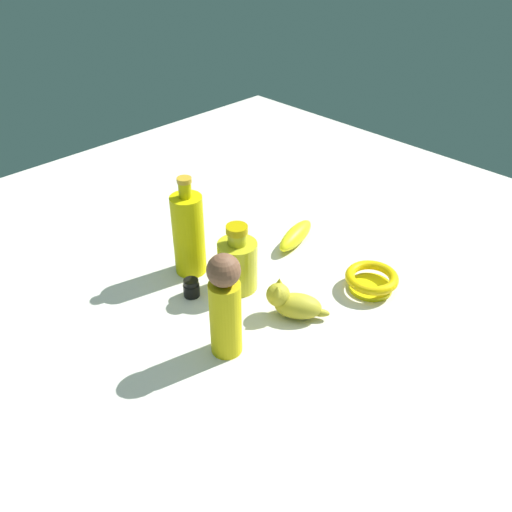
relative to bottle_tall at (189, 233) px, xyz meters
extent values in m
plane|color=silver|center=(-0.16, -0.07, -0.11)|extent=(2.00, 2.00, 0.00)
cylinder|color=#D2C606|center=(0.00, 0.00, 0.00)|extent=(0.08, 0.08, 0.21)
cylinder|color=#D2C606|center=(0.00, 0.00, 0.12)|extent=(0.03, 0.03, 0.04)
cylinder|color=gold|center=(0.00, 0.00, 0.14)|extent=(0.03, 0.03, 0.01)
cylinder|color=yellow|center=(-0.36, -0.26, -0.10)|extent=(0.10, 0.10, 0.01)
torus|color=yellow|center=(-0.36, -0.26, -0.07)|extent=(0.13, 0.13, 0.02)
ellipsoid|color=gold|center=(-0.30, -0.06, -0.08)|extent=(0.12, 0.11, 0.06)
sphere|color=gold|center=(-0.27, -0.03, -0.05)|extent=(0.05, 0.05, 0.05)
cone|color=gold|center=(-0.28, -0.02, -0.03)|extent=(0.02, 0.02, 0.02)
cone|color=gold|center=(-0.26, -0.04, -0.03)|extent=(0.02, 0.02, 0.02)
ellipsoid|color=gold|center=(-0.34, -0.09, -0.09)|extent=(0.05, 0.04, 0.02)
ellipsoid|color=yellow|center=(-0.10, -0.28, -0.08)|extent=(0.09, 0.17, 0.05)
cylinder|color=gold|center=(-0.13, -0.04, -0.05)|extent=(0.09, 0.09, 0.12)
cylinder|color=gold|center=(-0.13, -0.04, 0.03)|extent=(0.04, 0.04, 0.03)
cylinder|color=#BDA006|center=(-0.13, -0.04, 0.05)|extent=(0.05, 0.05, 0.02)
cylinder|color=black|center=(-0.08, 0.06, -0.09)|extent=(0.04, 0.04, 0.03)
cylinder|color=#D5C506|center=(-0.08, 0.06, -0.08)|extent=(0.03, 0.03, 0.00)
cylinder|color=black|center=(-0.08, 0.06, -0.07)|extent=(0.04, 0.04, 0.01)
cylinder|color=yellow|center=(-0.27, 0.13, -0.02)|extent=(0.07, 0.07, 0.17)
sphere|color=brown|center=(-0.27, 0.13, 0.10)|extent=(0.07, 0.07, 0.07)
camera|label=1|loc=(-0.91, 0.67, 0.70)|focal=38.54mm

